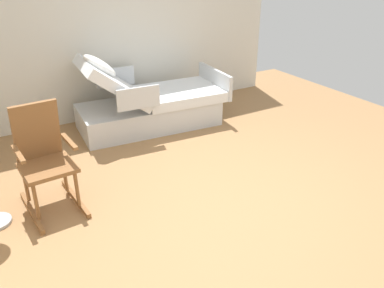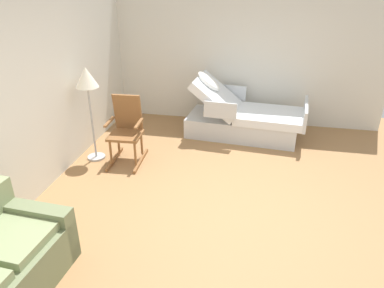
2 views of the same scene
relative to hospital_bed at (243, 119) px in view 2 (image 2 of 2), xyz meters
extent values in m
plane|color=#9E7247|center=(-2.24, 0.06, -0.32)|extent=(7.32, 7.32, 0.00)
cube|color=silver|center=(-2.24, 2.57, 1.03)|extent=(6.06, 0.10, 2.70)
cube|color=silver|center=(0.74, 0.06, 1.03)|extent=(0.10, 5.12, 2.70)
cube|color=silver|center=(0.00, 0.01, -0.14)|extent=(1.03, 2.00, 0.35)
cube|color=white|center=(-0.04, -0.46, 0.10)|extent=(1.00, 1.23, 0.14)
cube|color=white|center=(0.04, 0.49, 0.39)|extent=(0.98, 0.91, 0.69)
ellipsoid|color=white|center=(0.05, 0.64, 0.65)|extent=(0.38, 0.49, 0.40)
cube|color=silver|center=(-0.48, 0.36, 0.31)|extent=(0.08, 0.56, 0.28)
cube|color=silver|center=(0.53, 0.28, 0.31)|extent=(0.08, 0.56, 0.28)
cube|color=silver|center=(-0.09, -1.05, 0.21)|extent=(0.95, 0.13, 0.36)
cylinder|color=black|center=(-0.29, 0.84, -0.27)|extent=(0.10, 0.10, 0.10)
cylinder|color=black|center=(0.43, 0.78, -0.27)|extent=(0.10, 0.10, 0.10)
cylinder|color=black|center=(-0.42, -0.75, -0.27)|extent=(0.10, 0.10, 0.10)
cylinder|color=black|center=(0.30, -0.81, -0.27)|extent=(0.10, 0.10, 0.10)
cube|color=gray|center=(-3.84, 1.86, 0.17)|extent=(0.71, 0.68, 0.10)
cube|color=#737D57|center=(-3.50, 1.88, -0.02)|extent=(0.23, 0.86, 0.60)
cube|color=brown|center=(-1.38, 1.91, -0.29)|extent=(0.76, 0.09, 0.05)
cube|color=brown|center=(-1.36, 1.48, -0.29)|extent=(0.76, 0.09, 0.05)
cylinder|color=brown|center=(-1.54, 1.50, -0.07)|extent=(0.04, 0.04, 0.40)
cylinder|color=brown|center=(-1.57, 1.88, -0.07)|extent=(0.04, 0.04, 0.40)
cylinder|color=brown|center=(-1.18, 1.52, -0.07)|extent=(0.04, 0.04, 0.40)
cylinder|color=brown|center=(-1.20, 1.90, -0.07)|extent=(0.04, 0.04, 0.40)
cube|color=brown|center=(-1.37, 1.70, 0.13)|extent=(0.49, 0.51, 0.04)
cube|color=brown|center=(-1.17, 1.71, 0.43)|extent=(0.14, 0.44, 0.60)
cube|color=brown|center=(-1.38, 1.47, 0.35)|extent=(0.39, 0.07, 0.03)
cube|color=brown|center=(-1.41, 1.93, 0.35)|extent=(0.39, 0.07, 0.03)
cylinder|color=#B2B5BA|center=(-1.36, 2.23, -0.30)|extent=(0.28, 0.28, 0.03)
cylinder|color=#B2B5BA|center=(-1.36, 2.23, 0.29)|extent=(0.03, 0.03, 1.15)
cone|color=silver|center=(-1.36, 2.23, 1.01)|extent=(0.34, 0.34, 0.30)
camera|label=1|loc=(-4.92, 2.22, 1.99)|focal=37.55mm
camera|label=2|loc=(-6.16, -0.31, 2.45)|focal=34.13mm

